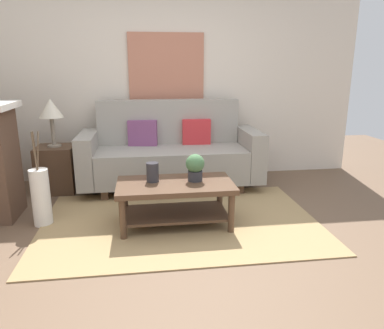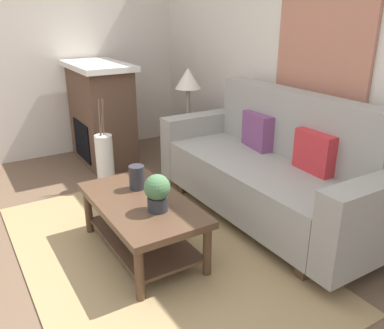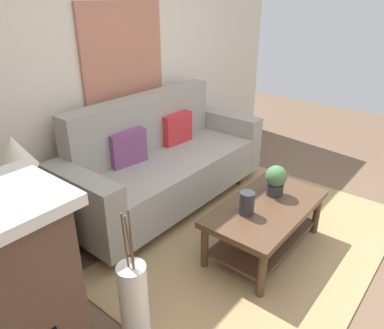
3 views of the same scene
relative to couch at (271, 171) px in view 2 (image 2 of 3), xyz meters
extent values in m
plane|color=brown|center=(0.00, -1.63, -0.43)|extent=(9.25, 9.25, 0.00)
cube|color=beige|center=(0.00, 0.54, 0.92)|extent=(5.25, 0.10, 2.70)
cube|color=beige|center=(-2.68, -1.07, 0.92)|extent=(0.10, 5.12, 2.70)
cube|color=#A38456|center=(0.00, -1.13, -0.42)|extent=(2.69, 1.77, 0.01)
cube|color=gray|center=(0.00, -0.06, -0.11)|extent=(1.80, 0.84, 0.40)
cube|color=gray|center=(0.00, 0.26, 0.37)|extent=(1.80, 0.20, 0.56)
cube|color=gray|center=(-1.00, -0.06, -0.01)|extent=(0.20, 0.84, 0.60)
cube|color=gray|center=(1.00, -0.06, -0.01)|extent=(0.20, 0.84, 0.60)
cube|color=#513826|center=(-0.80, -0.06, -0.37)|extent=(0.08, 0.74, 0.12)
cube|color=#513826|center=(0.80, -0.06, -0.37)|extent=(0.08, 0.74, 0.12)
cube|color=#7A4270|center=(-0.34, 0.13, 0.25)|extent=(0.37, 0.17, 0.32)
cube|color=red|center=(0.34, 0.13, 0.25)|extent=(0.37, 0.14, 0.32)
cube|color=#513826|center=(-0.06, -1.18, -0.03)|extent=(1.10, 0.60, 0.05)
cube|color=#513826|center=(-0.06, -1.18, -0.31)|extent=(0.98, 0.50, 0.02)
cylinder|color=#513826|center=(-0.55, -1.43, -0.24)|extent=(0.06, 0.06, 0.38)
cylinder|color=#513826|center=(0.43, -1.43, -0.24)|extent=(0.06, 0.06, 0.38)
cylinder|color=#513826|center=(-0.55, -0.93, -0.24)|extent=(0.06, 0.06, 0.38)
cylinder|color=#513826|center=(0.43, -0.93, -0.24)|extent=(0.06, 0.06, 0.38)
cylinder|color=#2D2D33|center=(-0.27, -1.12, 0.09)|extent=(0.12, 0.12, 0.18)
cylinder|color=#2D2D33|center=(0.14, -1.15, 0.05)|extent=(0.14, 0.14, 0.10)
sphere|color=#487347|center=(0.14, -1.15, 0.17)|extent=(0.18, 0.18, 0.18)
cube|color=#513826|center=(-1.40, 0.02, -0.15)|extent=(0.44, 0.44, 0.56)
cylinder|color=gray|center=(-1.40, 0.02, 0.14)|extent=(0.16, 0.16, 0.02)
cylinder|color=gray|center=(-1.40, 0.02, 0.30)|extent=(0.05, 0.05, 0.35)
cone|color=beige|center=(-1.40, 0.02, 0.59)|extent=(0.28, 0.28, 0.22)
cube|color=brown|center=(-2.08, -0.74, 0.12)|extent=(0.90, 0.50, 1.10)
cube|color=black|center=(-2.08, -1.00, -0.13)|extent=(0.52, 0.02, 0.44)
cube|color=silver|center=(-2.08, -0.74, 0.70)|extent=(1.02, 0.58, 0.06)
cylinder|color=white|center=(-1.34, -1.00, -0.15)|extent=(0.18, 0.18, 0.56)
cylinder|color=brown|center=(-1.32, -1.00, 0.31)|extent=(0.04, 0.05, 0.36)
cylinder|color=brown|center=(-1.35, -0.98, 0.31)|extent=(0.02, 0.02, 0.36)
cylinder|color=brown|center=(-1.34, -1.01, 0.31)|extent=(0.03, 0.03, 0.36)
cube|color=#B77056|center=(0.00, 0.47, 1.01)|extent=(0.98, 0.03, 0.94)
camera|label=1|loc=(-0.35, -4.46, 1.07)|focal=34.11mm
camera|label=2|loc=(2.37, -2.24, 1.29)|focal=37.89mm
camera|label=3|loc=(-2.38, -2.29, 1.54)|focal=34.12mm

